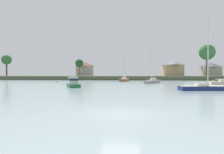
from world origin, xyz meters
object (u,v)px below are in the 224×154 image
at_px(cruiser_green, 73,85).
at_px(sailboat_cream, 224,83).
at_px(sailboat_grey, 153,82).
at_px(mooring_buoy_yellow, 213,81).
at_px(sailboat_navy, 204,89).
at_px(mooring_buoy_orange, 57,82).
at_px(sailboat_wood, 124,81).

distance_m(cruiser_green, sailboat_cream, 37.37).
xyz_separation_m(cruiser_green, sailboat_cream, (34.91, 13.33, -0.21)).
height_order(sailboat_cream, sailboat_grey, sailboat_grey).
xyz_separation_m(sailboat_grey, mooring_buoy_yellow, (24.96, 22.77, -0.18)).
xyz_separation_m(sailboat_navy, mooring_buoy_orange, (-35.16, 28.07, -0.16)).
relative_size(sailboat_navy, mooring_buoy_yellow, 24.47).
bearing_deg(sailboat_cream, sailboat_grey, 162.52).
relative_size(sailboat_wood, sailboat_cream, 0.98).
distance_m(sailboat_cream, mooring_buoy_orange, 47.29).
distance_m(sailboat_grey, mooring_buoy_yellow, 33.78).
height_order(sailboat_navy, sailboat_cream, sailboat_navy).
bearing_deg(sailboat_navy, mooring_buoy_orange, 141.39).
height_order(cruiser_green, sailboat_cream, sailboat_cream).
height_order(cruiser_green, mooring_buoy_orange, cruiser_green).
relative_size(sailboat_cream, mooring_buoy_yellow, 23.44).
relative_size(cruiser_green, sailboat_grey, 0.62).
bearing_deg(mooring_buoy_yellow, mooring_buoy_orange, -159.70).
bearing_deg(sailboat_wood, mooring_buoy_yellow, 11.89).
height_order(sailboat_cream, mooring_buoy_yellow, sailboat_cream).
xyz_separation_m(sailboat_wood, sailboat_navy, (14.55, -41.07, -0.01)).
relative_size(cruiser_green, sailboat_cream, 0.63).
bearing_deg(sailboat_cream, cruiser_green, -159.10).
bearing_deg(sailboat_cream, mooring_buoy_orange, 170.15).
bearing_deg(mooring_buoy_orange, sailboat_cream, -9.85).
relative_size(sailboat_navy, mooring_buoy_orange, 23.23).
bearing_deg(sailboat_wood, sailboat_cream, -39.06).
xyz_separation_m(mooring_buoy_yellow, mooring_buoy_orange, (-54.33, -20.10, 0.00)).
relative_size(sailboat_wood, sailboat_navy, 0.94).
xyz_separation_m(sailboat_wood, cruiser_green, (-8.92, -34.42, 0.19)).
bearing_deg(sailboat_cream, sailboat_navy, -119.79).
bearing_deg(sailboat_navy, cruiser_green, 164.19).
distance_m(cruiser_green, mooring_buoy_yellow, 59.53).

